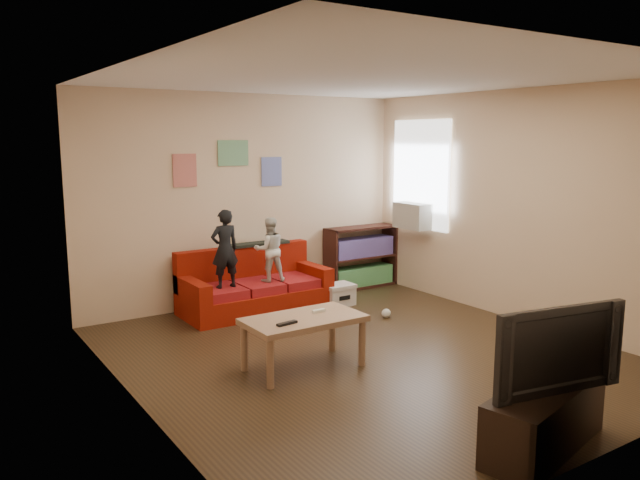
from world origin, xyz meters
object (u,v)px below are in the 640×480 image
sofa (253,289)px  coffee_table (304,324)px  television (549,346)px  file_box (338,294)px  child_a (225,249)px  tv_stand (545,418)px  child_b (269,250)px  bookshelf (361,260)px

sofa → coffee_table: (-0.54, -2.05, 0.16)m
sofa → television: (0.05, -4.27, 0.48)m
file_box → coffee_table: bearing=-133.3°
child_a → television: child_a is taller
tv_stand → file_box: bearing=62.5°
child_b → bookshelf: child_b is taller
coffee_table → television: 2.32m
child_a → tv_stand: 4.19m
child_a → bookshelf: child_a is taller
file_box → tv_stand: (-0.98, -3.88, 0.08)m
bookshelf → tv_stand: bearing=-112.0°
sofa → television: bearing=-89.4°
bookshelf → child_a: bearing=-170.2°
coffee_table → tv_stand: 2.31m
child_b → file_box: child_b is taller
bookshelf → television: 4.88m
coffee_table → sofa: bearing=75.3°
sofa → file_box: size_ratio=4.61×
bookshelf → file_box: bookshelf is taller
bookshelf → tv_stand: bookshelf is taller
sofa → coffee_table: sofa is taller
sofa → tv_stand: (0.05, -4.27, -0.05)m
child_b → child_a: bearing=13.1°
sofa → coffee_table: size_ratio=1.65×
bookshelf → television: (-1.82, -4.51, 0.35)m
tv_stand → television: 0.52m
sofa → child_b: 0.56m
sofa → file_box: sofa is taller
child_a → coffee_table: (-0.08, -1.89, -0.42)m
sofa → television: television is taller
sofa → file_box: (1.02, -0.39, -0.13)m
child_a → coffee_table: bearing=88.2°
television → file_box: bearing=86.6°
coffee_table → tv_stand: coffee_table is taller
child_b → tv_stand: (-0.10, -4.11, -0.56)m
file_box → television: bearing=-104.1°
child_b → tv_stand: bearing=101.7°
tv_stand → child_b: bearing=75.2°
file_box → tv_stand: size_ratio=0.34×
television → child_b: bearing=99.3°
bookshelf → file_box: 1.08m
child_a → child_b: child_a is taller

